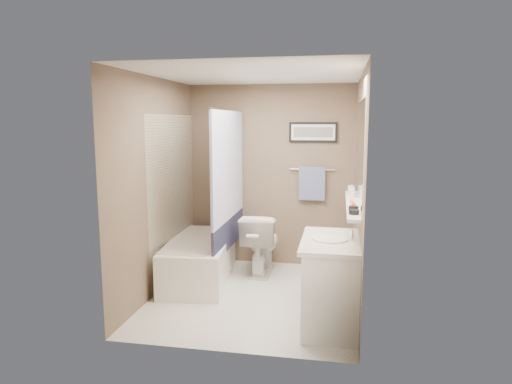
% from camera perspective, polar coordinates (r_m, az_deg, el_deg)
% --- Properties ---
extents(ground, '(2.50, 2.50, 0.00)m').
position_cam_1_polar(ground, '(5.19, -0.31, -12.91)').
color(ground, silver).
rests_on(ground, ground).
extents(ceiling, '(2.20, 2.50, 0.04)m').
position_cam_1_polar(ceiling, '(4.84, -0.33, 14.27)').
color(ceiling, white).
rests_on(ceiling, wall_back).
extents(wall_back, '(2.20, 0.04, 2.40)m').
position_cam_1_polar(wall_back, '(6.07, 1.85, 2.02)').
color(wall_back, brown).
rests_on(wall_back, ground).
extents(wall_front, '(2.20, 0.04, 2.40)m').
position_cam_1_polar(wall_front, '(3.69, -3.91, -2.50)').
color(wall_front, brown).
rests_on(wall_front, ground).
extents(wall_left, '(0.04, 2.50, 2.40)m').
position_cam_1_polar(wall_left, '(5.18, -12.14, 0.63)').
color(wall_left, brown).
rests_on(wall_left, ground).
extents(wall_right, '(0.04, 2.50, 2.40)m').
position_cam_1_polar(wall_right, '(4.79, 12.48, -0.05)').
color(wall_right, brown).
rests_on(wall_right, ground).
extents(tile_surround, '(0.02, 1.55, 2.00)m').
position_cam_1_polar(tile_surround, '(5.67, -10.26, -0.65)').
color(tile_surround, tan).
rests_on(tile_surround, wall_left).
extents(curtain_rod, '(0.02, 1.55, 0.02)m').
position_cam_1_polar(curtain_rod, '(5.39, -3.56, 10.19)').
color(curtain_rod, silver).
rests_on(curtain_rod, wall_left).
extents(curtain_upper, '(0.03, 1.45, 1.28)m').
position_cam_1_polar(curtain_upper, '(5.42, -3.50, 3.30)').
color(curtain_upper, white).
rests_on(curtain_upper, curtain_rod).
extents(curtain_lower, '(0.03, 1.45, 0.36)m').
position_cam_1_polar(curtain_lower, '(5.56, -3.42, -5.15)').
color(curtain_lower, '#21223F').
rests_on(curtain_lower, curtain_rod).
extents(mirror, '(0.02, 1.60, 1.00)m').
position_cam_1_polar(mirror, '(4.59, 12.84, 4.84)').
color(mirror, silver).
rests_on(mirror, wall_right).
extents(shelf, '(0.12, 1.60, 0.03)m').
position_cam_1_polar(shelf, '(4.66, 11.94, -1.53)').
color(shelf, silver).
rests_on(shelf, wall_right).
extents(towel_bar, '(0.60, 0.02, 0.02)m').
position_cam_1_polar(towel_bar, '(5.99, 7.05, 2.82)').
color(towel_bar, silver).
rests_on(towel_bar, wall_back).
extents(towel, '(0.34, 0.05, 0.44)m').
position_cam_1_polar(towel, '(5.99, 7.01, 1.09)').
color(towel, '#8694C4').
rests_on(towel, towel_bar).
extents(art_frame, '(0.62, 0.02, 0.26)m').
position_cam_1_polar(art_frame, '(5.97, 7.15, 7.42)').
color(art_frame, black).
rests_on(art_frame, wall_back).
extents(art_mat, '(0.56, 0.00, 0.20)m').
position_cam_1_polar(art_mat, '(5.96, 7.14, 7.42)').
color(art_mat, white).
rests_on(art_mat, art_frame).
extents(art_image, '(0.50, 0.00, 0.13)m').
position_cam_1_polar(art_image, '(5.96, 7.14, 7.42)').
color(art_image, '#595959').
rests_on(art_image, art_mat).
extents(door, '(0.80, 0.02, 2.00)m').
position_cam_1_polar(door, '(3.63, 4.57, -5.94)').
color(door, silver).
rests_on(door, wall_front).
extents(door_handle, '(0.10, 0.02, 0.02)m').
position_cam_1_polar(door_handle, '(3.72, -0.42, -5.52)').
color(door_handle, silver).
rests_on(door_handle, door).
extents(bathtub, '(0.86, 1.57, 0.50)m').
position_cam_1_polar(bathtub, '(5.66, -7.06, -8.40)').
color(bathtub, white).
rests_on(bathtub, ground).
extents(tub_rim, '(0.56, 1.36, 0.02)m').
position_cam_1_polar(tub_rim, '(5.59, -7.11, -5.96)').
color(tub_rim, beige).
rests_on(tub_rim, bathtub).
extents(toilet, '(0.44, 0.77, 0.78)m').
position_cam_1_polar(toilet, '(5.84, 0.65, -6.34)').
color(toilet, white).
rests_on(toilet, ground).
extents(vanity, '(0.51, 0.91, 0.80)m').
position_cam_1_polar(vanity, '(4.43, 9.34, -11.38)').
color(vanity, white).
rests_on(vanity, ground).
extents(countertop, '(0.54, 0.96, 0.04)m').
position_cam_1_polar(countertop, '(4.31, 9.34, -6.12)').
color(countertop, beige).
rests_on(countertop, vanity).
extents(sink_basin, '(0.34, 0.34, 0.01)m').
position_cam_1_polar(sink_basin, '(4.30, 9.22, -5.76)').
color(sink_basin, silver).
rests_on(sink_basin, countertop).
extents(faucet_spout, '(0.02, 0.02, 0.10)m').
position_cam_1_polar(faucet_spout, '(4.29, 11.91, -5.29)').
color(faucet_spout, silver).
rests_on(faucet_spout, countertop).
extents(faucet_knob, '(0.05, 0.05, 0.05)m').
position_cam_1_polar(faucet_knob, '(4.39, 11.88, -5.23)').
color(faucet_knob, white).
rests_on(faucet_knob, countertop).
extents(candle_bowl_near, '(0.09, 0.09, 0.04)m').
position_cam_1_polar(candle_bowl_near, '(4.09, 12.14, -2.46)').
color(candle_bowl_near, black).
rests_on(candle_bowl_near, shelf).
extents(candle_bowl_far, '(0.09, 0.09, 0.04)m').
position_cam_1_polar(candle_bowl_far, '(4.26, 12.08, -2.01)').
color(candle_bowl_far, black).
rests_on(candle_bowl_far, shelf).
extents(hair_brush_front, '(0.06, 0.22, 0.04)m').
position_cam_1_polar(hair_brush_front, '(4.54, 11.99, -1.33)').
color(hair_brush_front, '#EF4D21').
rests_on(hair_brush_front, shelf).
extents(pink_comb, '(0.03, 0.16, 0.01)m').
position_cam_1_polar(pink_comb, '(4.84, 11.90, -0.90)').
color(pink_comb, pink).
rests_on(pink_comb, shelf).
extents(glass_jar, '(0.08, 0.08, 0.10)m').
position_cam_1_polar(glass_jar, '(5.17, 11.83, 0.23)').
color(glass_jar, silver).
rests_on(glass_jar, shelf).
extents(soap_bottle, '(0.06, 0.06, 0.13)m').
position_cam_1_polar(soap_bottle, '(5.00, 11.88, 0.14)').
color(soap_bottle, '#999999').
rests_on(soap_bottle, shelf).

